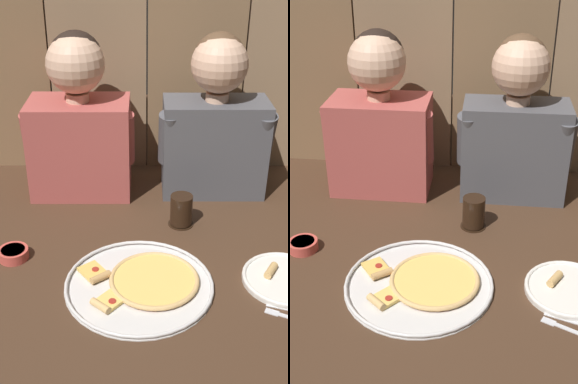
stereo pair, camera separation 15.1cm
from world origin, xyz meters
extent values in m
plane|color=#422B1C|center=(0.00, 0.00, 0.00)|extent=(3.20, 3.20, 0.00)
cylinder|color=silver|center=(-0.03, -0.12, 0.00)|extent=(0.41, 0.41, 0.01)
torus|color=silver|center=(-0.03, -0.12, 0.01)|extent=(0.41, 0.41, 0.01)
cylinder|color=#B23823|center=(0.02, -0.10, 0.01)|extent=(0.24, 0.24, 0.00)
cylinder|color=#EFC660|center=(0.02, -0.10, 0.01)|extent=(0.23, 0.23, 0.01)
torus|color=tan|center=(0.02, -0.10, 0.01)|extent=(0.25, 0.25, 0.01)
cube|color=#EABC56|center=(-0.16, -0.07, 0.01)|extent=(0.10, 0.10, 0.01)
cylinder|color=tan|center=(-0.13, -0.10, 0.02)|extent=(0.06, 0.05, 0.02)
cylinder|color=#A3281E|center=(-0.15, -0.06, 0.02)|extent=(0.02, 0.02, 0.00)
cube|color=#EFC660|center=(-0.10, -0.19, 0.01)|extent=(0.09, 0.10, 0.01)
cylinder|color=tan|center=(-0.13, -0.22, 0.02)|extent=(0.06, 0.05, 0.02)
cylinder|color=#A3281E|center=(-0.09, -0.20, 0.02)|extent=(0.02, 0.02, 0.00)
cylinder|color=white|center=(0.39, -0.10, 0.01)|extent=(0.24, 0.24, 0.01)
torus|color=white|center=(0.39, -0.10, 0.01)|extent=(0.24, 0.24, 0.01)
cylinder|color=tan|center=(0.35, -0.08, 0.02)|extent=(0.05, 0.06, 0.02)
cylinder|color=black|center=(0.11, 0.21, 0.00)|extent=(0.08, 0.08, 0.01)
cylinder|color=black|center=(0.11, 0.21, 0.06)|extent=(0.07, 0.07, 0.10)
cylinder|color=#CC4C42|center=(-0.40, 0.01, 0.02)|extent=(0.09, 0.09, 0.03)
cylinder|color=#B23823|center=(-0.40, 0.01, 0.02)|extent=(0.07, 0.07, 0.02)
cube|color=silver|center=(0.32, -0.22, 0.00)|extent=(0.04, 0.03, 0.01)
cube|color=silver|center=(0.36, -0.21, 0.00)|extent=(0.09, 0.04, 0.01)
cube|color=#AD4C47|center=(-0.24, 0.45, 0.17)|extent=(0.36, 0.22, 0.35)
cylinder|color=#DBAD8E|center=(-0.24, 0.45, 0.36)|extent=(0.08, 0.08, 0.03)
sphere|color=#DBAD8E|center=(-0.24, 0.45, 0.47)|extent=(0.20, 0.20, 0.20)
sphere|color=black|center=(-0.24, 0.46, 0.49)|extent=(0.18, 0.18, 0.18)
cylinder|color=#AD4C47|center=(-0.40, 0.41, 0.22)|extent=(0.08, 0.11, 0.20)
cylinder|color=#AD4C47|center=(-0.08, 0.41, 0.22)|extent=(0.08, 0.11, 0.20)
cube|color=#4C4C51|center=(0.24, 0.45, 0.17)|extent=(0.37, 0.18, 0.35)
cylinder|color=#DBAD8E|center=(0.24, 0.45, 0.36)|extent=(0.08, 0.08, 0.03)
sphere|color=#DBAD8E|center=(0.24, 0.45, 0.47)|extent=(0.19, 0.19, 0.19)
sphere|color=brown|center=(0.24, 0.46, 0.49)|extent=(0.18, 0.18, 0.18)
cylinder|color=#4C4C51|center=(0.08, 0.41, 0.23)|extent=(0.08, 0.12, 0.20)
cylinder|color=#4C4C51|center=(0.40, 0.41, 0.23)|extent=(0.08, 0.12, 0.20)
camera|label=1|loc=(-0.01, -1.22, 0.91)|focal=47.21mm
camera|label=2|loc=(0.14, -1.22, 0.91)|focal=47.21mm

